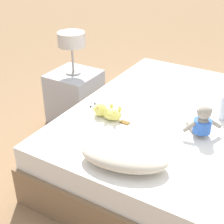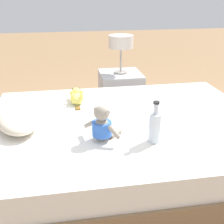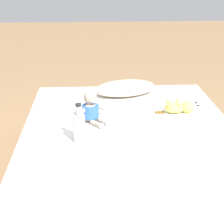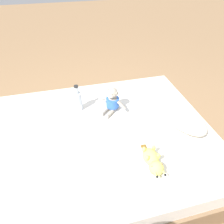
% 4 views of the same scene
% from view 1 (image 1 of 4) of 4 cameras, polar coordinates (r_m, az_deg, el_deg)
% --- Properties ---
extents(ground_plane, '(16.00, 16.00, 0.00)m').
position_cam_1_polar(ground_plane, '(2.86, 9.97, -8.37)').
color(ground_plane, '#93704C').
extents(bed, '(1.53, 2.02, 0.47)m').
position_cam_1_polar(bed, '(2.73, 10.38, -4.50)').
color(bed, '#846647').
rests_on(bed, ground_plane).
extents(pillow, '(0.59, 0.40, 0.12)m').
position_cam_1_polar(pillow, '(2.00, 2.11, -7.56)').
color(pillow, beige).
rests_on(pillow, bed).
extents(plush_monkey, '(0.26, 0.26, 0.24)m').
position_cam_1_polar(plush_monkey, '(2.32, 15.24, -1.86)').
color(plush_monkey, '#9E9384').
rests_on(plush_monkey, bed).
extents(plush_yellow_creature, '(0.33, 0.11, 0.10)m').
position_cam_1_polar(plush_yellow_creature, '(2.47, -0.86, 0.01)').
color(plush_yellow_creature, '#EAE066').
rests_on(plush_yellow_creature, bed).
extents(nightstand, '(0.44, 0.44, 0.50)m').
position_cam_1_polar(nightstand, '(3.32, -6.42, 2.69)').
color(nightstand, '#B2B2B7').
rests_on(nightstand, ground_plane).
extents(bedside_lamp, '(0.25, 0.25, 0.40)m').
position_cam_1_polar(bedside_lamp, '(3.11, -7.01, 12.14)').
color(bedside_lamp, gray).
rests_on(bedside_lamp, nightstand).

